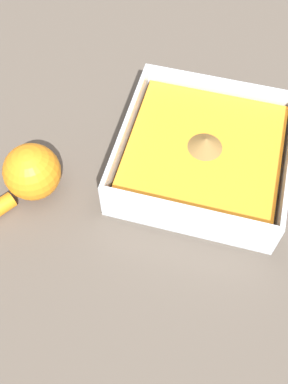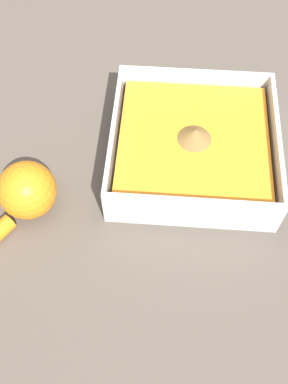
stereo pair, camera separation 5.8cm
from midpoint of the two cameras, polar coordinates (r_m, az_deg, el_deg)
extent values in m
plane|color=brown|center=(0.63, 2.58, 1.31)|extent=(4.00, 4.00, 0.00)
cube|color=silver|center=(0.65, 3.52, 4.35)|extent=(0.23, 0.23, 0.01)
cube|color=silver|center=(0.70, 4.04, 13.26)|extent=(0.23, 0.01, 0.06)
cube|color=silver|center=(0.56, 3.23, -2.72)|extent=(0.23, 0.01, 0.06)
cube|color=silver|center=(0.64, 13.67, 5.40)|extent=(0.01, 0.21, 0.06)
cube|color=silver|center=(0.63, -6.41, 6.68)|extent=(0.01, 0.21, 0.06)
cube|color=orange|center=(0.63, 3.62, 5.55)|extent=(0.21, 0.21, 0.04)
cone|color=brown|center=(0.61, 3.76, 7.11)|extent=(0.05, 0.05, 0.02)
sphere|color=orange|center=(0.61, -17.31, 0.02)|extent=(0.08, 0.08, 0.08)
camera|label=1|loc=(0.03, 87.13, 4.62)|focal=42.00mm
camera|label=2|loc=(0.03, -92.87, -4.62)|focal=42.00mm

